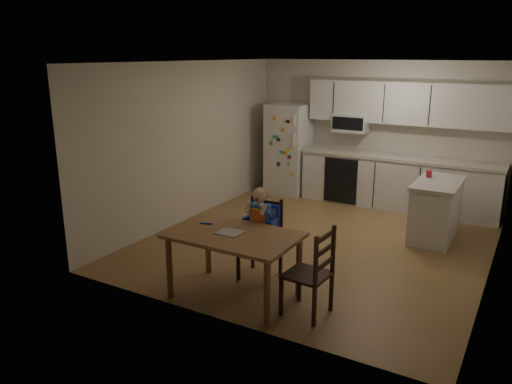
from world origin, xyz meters
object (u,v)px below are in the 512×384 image
at_px(refrigerator, 289,149).
at_px(chair_booster, 262,223).
at_px(dining_table, 234,242).
at_px(red_cup, 429,174).
at_px(chair_side, 316,268).
at_px(kitchen_island, 436,210).

xyz_separation_m(refrigerator, chair_booster, (1.40, -3.54, -0.18)).
bearing_deg(dining_table, red_cup, 66.53).
bearing_deg(dining_table, chair_booster, 90.27).
distance_m(red_cup, chair_side, 3.18).
height_order(dining_table, chair_side, chair_side).
relative_size(kitchen_island, chair_side, 1.22).
height_order(kitchen_island, chair_side, chair_side).
bearing_deg(chair_side, red_cup, 176.34).
bearing_deg(kitchen_island, red_cup, 135.07).
relative_size(kitchen_island, red_cup, 10.86).
xyz_separation_m(red_cup, chair_side, (-0.43, -3.13, -0.37)).
bearing_deg(refrigerator, red_cup, -19.41).
height_order(refrigerator, kitchen_island, refrigerator).
relative_size(kitchen_island, dining_table, 0.84).
relative_size(refrigerator, chair_booster, 1.52).
distance_m(kitchen_island, chair_booster, 2.85).
distance_m(red_cup, dining_table, 3.47).
bearing_deg(chair_booster, dining_table, -93.22).
bearing_deg(red_cup, chair_booster, -118.36).
height_order(chair_booster, chair_side, chair_booster).
bearing_deg(red_cup, chair_side, -97.86).
xyz_separation_m(dining_table, chair_side, (0.94, 0.04, -0.10)).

